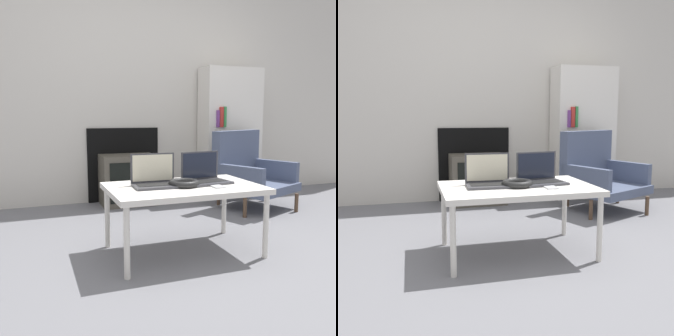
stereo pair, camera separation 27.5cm
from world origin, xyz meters
TOP-DOWN VIEW (x-y plane):
  - ground_plane at (0.00, 0.00)m, footprint 14.00×14.00m
  - wall_back at (-0.00, 2.02)m, footprint 7.00×0.08m
  - table at (0.00, 0.30)m, footprint 1.00×0.64m
  - laptop_left at (-0.18, 0.35)m, footprint 0.31×0.22m
  - laptop_right at (0.18, 0.35)m, footprint 0.33×0.25m
  - headphones at (-0.01, 0.27)m, footprint 0.20×0.20m
  - phone at (0.19, 0.18)m, footprint 0.07×0.13m
  - tv at (-0.00, 1.78)m, footprint 0.56×0.38m
  - armchair at (1.11, 1.26)m, footprint 0.86×0.82m
  - bookshelf at (1.21, 1.82)m, footprint 0.68×0.32m

SIDE VIEW (x-z plane):
  - ground_plane at x=0.00m, z-range 0.00..0.00m
  - tv at x=0.00m, z-range 0.00..0.52m
  - armchair at x=1.11m, z-range -0.02..0.75m
  - table at x=0.00m, z-range 0.19..0.65m
  - phone at x=0.19m, z-range 0.46..0.47m
  - headphones at x=-0.01m, z-range 0.46..0.50m
  - laptop_left at x=-0.18m, z-range 0.40..0.62m
  - laptop_right at x=0.18m, z-range 0.40..0.62m
  - bookshelf at x=1.21m, z-range 0.00..1.45m
  - wall_back at x=0.00m, z-range -0.01..2.59m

